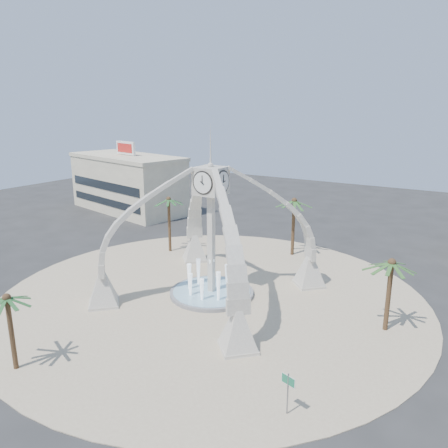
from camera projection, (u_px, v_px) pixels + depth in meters
The scene contains 10 objects.
ground at pixel (212, 295), 41.88m from camera, with size 140.00×140.00×0.00m, color #282828.
plaza at pixel (212, 294), 41.87m from camera, with size 40.00×40.00×0.06m, color #BDAC8C.
clock_tower at pixel (211, 230), 40.20m from camera, with size 17.94×17.94×16.30m.
fountain at pixel (212, 292), 41.80m from camera, with size 8.00×8.00×3.62m.
building_nw at pixel (128, 183), 75.06m from camera, with size 23.75×13.73×11.90m.
palm_east at pixel (392, 263), 33.79m from camera, with size 4.28×4.28×6.56m.
palm_west at pixel (169, 200), 52.88m from camera, with size 5.03×5.03×7.37m.
palm_north at pixel (294, 202), 51.52m from camera, with size 4.76×4.76×7.55m.
palm_south at pixel (7, 299), 28.67m from camera, with size 4.11×4.11×5.98m.
street_sign at pixel (288, 386), 25.04m from camera, with size 0.97×0.30×2.73m.
Camera 1 is at (21.58, -32.14, 17.40)m, focal length 35.00 mm.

